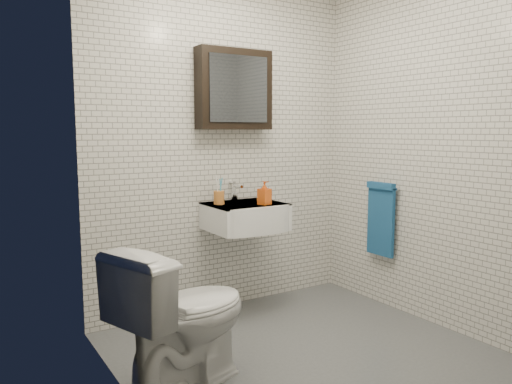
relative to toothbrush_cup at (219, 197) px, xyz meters
The scene contains 9 objects.
ground 1.23m from the toothbrush_cup, 80.51° to the right, with size 2.20×2.00×0.01m, color #4D5055.
room_shell 1.01m from the toothbrush_cup, 80.51° to the right, with size 2.22×2.02×2.51m.
washbasin 0.26m from the toothbrush_cup, 27.20° to the right, with size 0.55×0.50×0.20m.
faucet 0.21m from the toothbrush_cup, 27.76° to the left, with size 0.06×0.20×0.15m.
mirror_cabinet 0.82m from the toothbrush_cup, 26.85° to the left, with size 0.60×0.15×0.60m.
towel_rail 1.29m from the toothbrush_cup, 22.12° to the right, with size 0.09×0.30×0.58m.
toothbrush_cup is the anchor object (origin of this frame).
soap_bottle 0.34m from the toothbrush_cup, 35.02° to the right, with size 0.08×0.08×0.17m, color orange.
toilet 1.18m from the toothbrush_cup, 128.18° to the right, with size 0.45×0.79×0.80m, color white.
Camera 1 is at (-1.85, -2.41, 1.39)m, focal length 35.00 mm.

